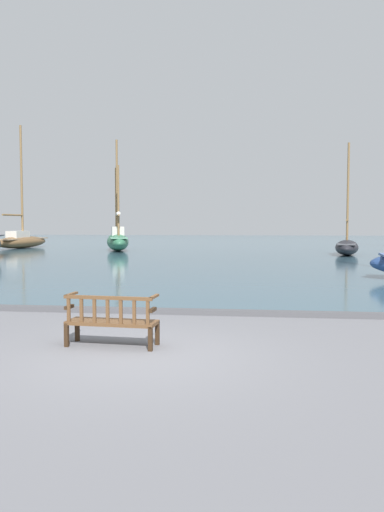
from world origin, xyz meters
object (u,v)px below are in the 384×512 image
object	(u,v)px
sailboat_nearest_starboard	(21,240)
sailboat_outer_starboard	(347,246)
sailboat_mid_starboard	(118,240)
park_bench	(111,320)

from	to	relation	value
sailboat_nearest_starboard	sailboat_outer_starboard	xyz separation A→B (m)	(26.03, -6.49, -0.11)
sailboat_nearest_starboard	sailboat_outer_starboard	bearing A→B (deg)	-13.99
sailboat_mid_starboard	park_bench	bearing A→B (deg)	-74.88
park_bench	sailboat_mid_starboard	bearing A→B (deg)	105.12
park_bench	sailboat_mid_starboard	xyz separation A→B (m)	(-7.97, 29.51, 0.47)
sailboat_nearest_starboard	sailboat_outer_starboard	size ratio (longest dim) A/B	1.40
park_bench	sailboat_nearest_starboard	distance (m)	36.67
sailboat_nearest_starboard	sailboat_mid_starboard	distance (m)	9.71
sailboat_nearest_starboard	park_bench	bearing A→B (deg)	-61.93
sailboat_mid_starboard	sailboat_outer_starboard	size ratio (longest dim) A/B	1.15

